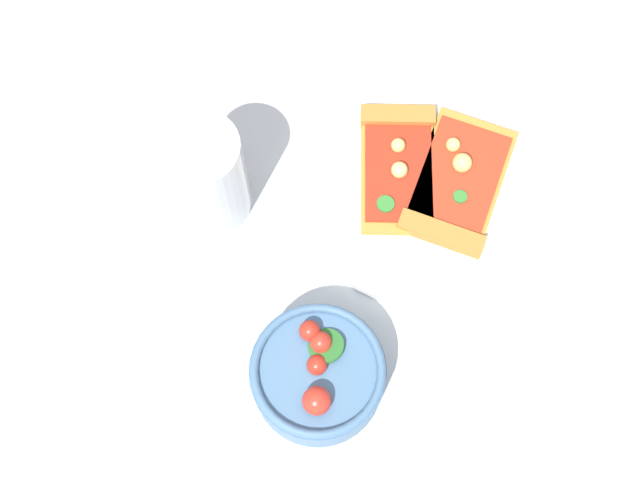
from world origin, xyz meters
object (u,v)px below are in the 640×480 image
(salad_bowl, at_px, (318,375))
(soda_glass, at_px, (208,178))
(plate, at_px, (427,176))
(pizza_slice_far, at_px, (398,160))
(pizza_slice_near, at_px, (457,188))

(salad_bowl, bearing_deg, soda_glass, 16.08)
(plate, relative_size, salad_bowl, 2.31)
(soda_glass, bearing_deg, pizza_slice_far, -92.06)
(pizza_slice_near, height_order, soda_glass, soda_glass)
(plate, relative_size, pizza_slice_far, 1.86)
(plate, distance_m, soda_glass, 0.22)
(pizza_slice_near, distance_m, pizza_slice_far, 0.06)
(soda_glass, bearing_deg, salad_bowl, -163.92)
(plate, xyz_separation_m, soda_glass, (0.03, 0.21, 0.05))
(plate, height_order, pizza_slice_near, pizza_slice_near)
(pizza_slice_near, bearing_deg, soda_glass, 77.95)
(pizza_slice_far, height_order, salad_bowl, salad_bowl)
(salad_bowl, distance_m, soda_glass, 0.21)
(salad_bowl, relative_size, soda_glass, 0.96)
(pizza_slice_near, bearing_deg, salad_bowl, 130.08)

